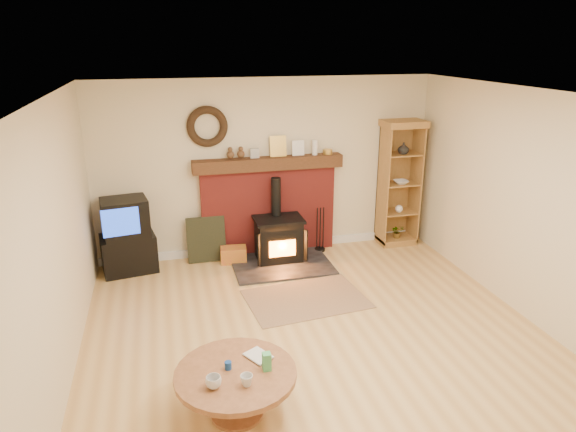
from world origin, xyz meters
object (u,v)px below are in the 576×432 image
object	(u,v)px
coffee_table	(236,380)
tv_unit	(127,237)
wood_stove	(279,241)
curio_cabinet	(399,183)

from	to	relation	value
coffee_table	tv_unit	bearing A→B (deg)	106.99
wood_stove	curio_cabinet	xyz separation A→B (m)	(1.98, 0.29, 0.66)
wood_stove	curio_cabinet	bearing A→B (deg)	8.26
wood_stove	coffee_table	size ratio (longest dim) A/B	1.35
curio_cabinet	tv_unit	bearing A→B (deg)	-178.79
wood_stove	tv_unit	distance (m)	2.13
tv_unit	coffee_table	size ratio (longest dim) A/B	1.01
wood_stove	coffee_table	bearing A→B (deg)	-109.65
tv_unit	curio_cabinet	world-z (taller)	curio_cabinet
curio_cabinet	coffee_table	world-z (taller)	curio_cabinet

